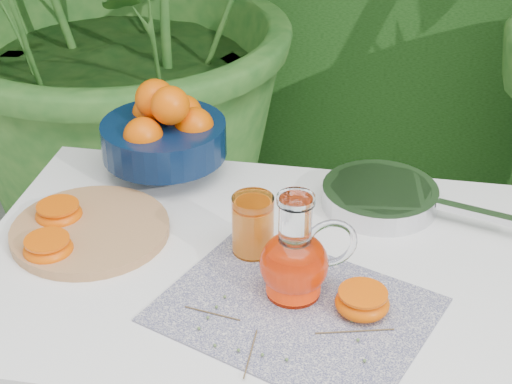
% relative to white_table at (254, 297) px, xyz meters
% --- Properties ---
extents(white_table, '(1.00, 0.70, 0.75)m').
position_rel_white_table_xyz_m(white_table, '(0.00, 0.00, 0.00)').
color(white_table, white).
rests_on(white_table, ground).
extents(placemat, '(0.50, 0.45, 0.00)m').
position_rel_white_table_xyz_m(placemat, '(0.09, -0.12, 0.08)').
color(placemat, '#0B0E3F').
rests_on(placemat, white_table).
extents(cutting_board, '(0.33, 0.33, 0.02)m').
position_rel_white_table_xyz_m(cutting_board, '(-0.31, 0.03, 0.09)').
color(cutting_board, '#AF764F').
rests_on(cutting_board, white_table).
extents(fruit_bowl, '(0.34, 0.34, 0.20)m').
position_rel_white_table_xyz_m(fruit_bowl, '(-0.24, 0.28, 0.18)').
color(fruit_bowl, black).
rests_on(fruit_bowl, white_table).
extents(juice_pitcher, '(0.17, 0.14, 0.19)m').
position_rel_white_table_xyz_m(juice_pitcher, '(0.08, -0.08, 0.15)').
color(juice_pitcher, white).
rests_on(juice_pitcher, white_table).
extents(juice_tumbler, '(0.09, 0.09, 0.11)m').
position_rel_white_table_xyz_m(juice_tumbler, '(-0.01, 0.03, 0.14)').
color(juice_tumbler, white).
rests_on(juice_tumbler, white_table).
extents(saute_pan, '(0.41, 0.28, 0.04)m').
position_rel_white_table_xyz_m(saute_pan, '(0.21, 0.22, 0.10)').
color(saute_pan, silver).
rests_on(saute_pan, white_table).
extents(orange_halves, '(0.67, 0.25, 0.04)m').
position_rel_white_table_xyz_m(orange_halves, '(-0.18, -0.04, 0.10)').
color(orange_halves, '#F35902').
rests_on(orange_halves, white_table).
extents(thyme_sprigs, '(0.34, 0.20, 0.01)m').
position_rel_white_table_xyz_m(thyme_sprigs, '(0.07, -0.19, 0.09)').
color(thyme_sprigs, brown).
rests_on(thyme_sprigs, white_table).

